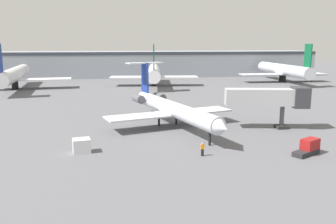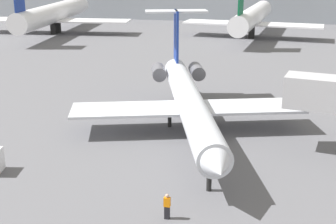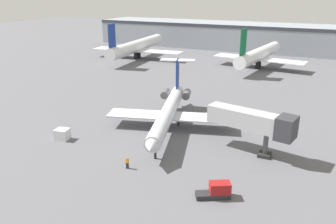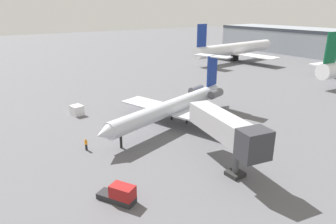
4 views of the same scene
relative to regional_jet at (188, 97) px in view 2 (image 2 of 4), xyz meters
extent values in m
cube|color=#5B5B60|center=(1.52, -5.01, -3.21)|extent=(400.00, 400.00, 0.10)
cylinder|color=silver|center=(0.32, -1.08, -0.11)|extent=(9.71, 25.92, 2.43)
cone|color=silver|center=(4.23, -14.46, -0.11)|extent=(2.83, 2.76, 2.31)
cone|color=silver|center=(-3.63, 12.40, -0.11)|extent=(2.71, 3.08, 2.07)
cube|color=silver|center=(5.52, 1.48, -1.03)|extent=(10.81, 7.02, 0.24)
cube|color=silver|center=(-5.45, -1.72, -1.03)|extent=(10.81, 7.02, 0.24)
cylinder|color=#595960|center=(-0.50, 9.25, 0.29)|extent=(2.34, 3.49, 1.50)
cylinder|color=#595960|center=(-4.56, 8.06, 0.29)|extent=(2.34, 3.49, 1.50)
cube|color=navy|center=(-3.09, 10.58, 3.92)|extent=(1.13, 3.14, 5.63)
cube|color=silver|center=(-3.09, 10.58, 6.63)|extent=(7.20, 4.21, 0.20)
cylinder|color=black|center=(3.44, -11.78, -2.25)|extent=(0.36, 0.36, 1.84)
cylinder|color=black|center=(1.29, 1.29, -2.25)|extent=(0.36, 0.36, 1.84)
cylinder|color=black|center=(-1.78, 0.39, -2.25)|extent=(0.36, 0.36, 1.84)
cube|color=black|center=(1.36, -15.95, -2.74)|extent=(0.33, 0.25, 0.85)
cube|color=orange|center=(1.36, -15.95, -2.01)|extent=(0.41, 0.27, 0.60)
sphere|color=tan|center=(1.36, -15.95, -1.59)|extent=(0.24, 0.24, 0.24)
cylinder|color=white|center=(-37.68, 53.55, 1.22)|extent=(7.30, 38.59, 3.97)
cube|color=white|center=(-37.68, 53.55, -0.36)|extent=(32.65, 8.79, 0.30)
cube|color=black|center=(-37.68, 53.55, -1.96)|extent=(1.20, 2.80, 2.40)
cylinder|color=white|center=(4.08, 56.10, 1.12)|extent=(7.68, 33.36, 3.77)
cube|color=white|center=(4.08, 56.10, -0.36)|extent=(28.35, 9.26, 0.30)
cube|color=black|center=(4.08, 56.10, -1.96)|extent=(1.20, 2.80, 2.40)
camera|label=1|loc=(-9.19, -55.53, 10.31)|focal=37.47mm
camera|label=2|loc=(6.48, -40.61, 12.04)|focal=49.69mm
camera|label=3|loc=(24.17, -51.01, 19.68)|focal=36.85mm
camera|label=4|loc=(38.06, -27.93, 15.13)|focal=32.35mm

